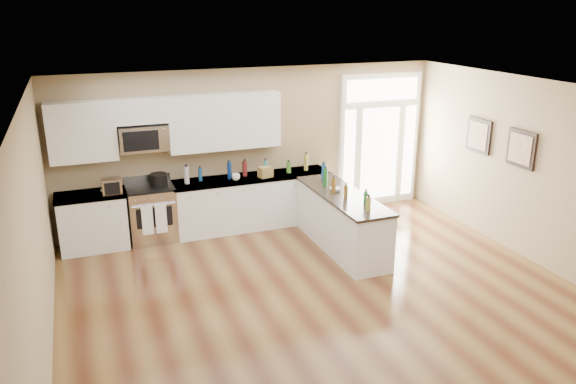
{
  "coord_description": "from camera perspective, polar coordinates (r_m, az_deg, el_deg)",
  "views": [
    {
      "loc": [
        -2.95,
        -5.41,
        3.82
      ],
      "look_at": [
        -0.11,
        2.0,
        1.17
      ],
      "focal_mm": 35.0,
      "sensor_mm": 36.0,
      "label": 1
    }
  ],
  "objects": [
    {
      "name": "counter_bottles",
      "position": [
        9.53,
        -0.66,
        1.73
      ],
      "size": [
        2.42,
        2.44,
        0.31
      ],
      "color": "#19591E",
      "rests_on": "back_cabinet_right"
    },
    {
      "name": "ground",
      "position": [
        7.25,
        6.64,
        -13.47
      ],
      "size": [
        8.0,
        8.0,
        0.0
      ],
      "primitive_type": "plane",
      "color": "#4A2615"
    },
    {
      "name": "wall_art_far",
      "position": [
        9.45,
        22.6,
        4.08
      ],
      "size": [
        0.05,
        0.58,
        0.58
      ],
      "color": "black",
      "rests_on": "room_shell"
    },
    {
      "name": "bowl_left",
      "position": [
        9.52,
        -17.96,
        0.08
      ],
      "size": [
        0.22,
        0.22,
        0.04
      ],
      "primitive_type": "imported",
      "rotation": [
        0.0,
        0.0,
        0.24
      ],
      "color": "white",
      "rests_on": "back_cabinet_left"
    },
    {
      "name": "toaster_oven",
      "position": [
        9.39,
        -17.49,
        0.57
      ],
      "size": [
        0.31,
        0.24,
        0.26
      ],
      "primitive_type": "cube",
      "rotation": [
        0.0,
        0.0,
        0.02
      ],
      "color": "silver",
      "rests_on": "back_cabinet_left"
    },
    {
      "name": "upper_cabinet_left",
      "position": [
        9.44,
        -20.22,
        5.75
      ],
      "size": [
        1.04,
        0.33,
        0.95
      ],
      "primitive_type": "cube",
      "color": "silver",
      "rests_on": "room_shell"
    },
    {
      "name": "microwave",
      "position": [
        9.49,
        -14.5,
        5.34
      ],
      "size": [
        0.78,
        0.41,
        0.42
      ],
      "color": "silver",
      "rests_on": "room_shell"
    },
    {
      "name": "back_cabinet_right",
      "position": [
        10.1,
        -3.69,
        -1.14
      ],
      "size": [
        2.85,
        0.66,
        0.94
      ],
      "color": "silver",
      "rests_on": "ground"
    },
    {
      "name": "entry_door",
      "position": [
        11.15,
        9.24,
        5.17
      ],
      "size": [
        1.7,
        0.1,
        2.6
      ],
      "color": "white",
      "rests_on": "ground"
    },
    {
      "name": "wall_art_near",
      "position": [
        10.18,
        18.81,
        5.45
      ],
      "size": [
        0.05,
        0.58,
        0.58
      ],
      "color": "black",
      "rests_on": "room_shell"
    },
    {
      "name": "peninsula_cabinet",
      "position": [
        9.22,
        5.47,
        -3.16
      ],
      "size": [
        0.69,
        2.32,
        0.94
      ],
      "color": "silver",
      "rests_on": "ground"
    },
    {
      "name": "stockpot",
      "position": [
        9.59,
        -13.0,
        1.27
      ],
      "size": [
        0.35,
        0.35,
        0.22
      ],
      "primitive_type": "cylinder",
      "rotation": [
        0.0,
        0.0,
        -0.22
      ],
      "color": "black",
      "rests_on": "kitchen_range"
    },
    {
      "name": "upper_cabinet_short",
      "position": [
        9.44,
        -14.74,
        7.99
      ],
      "size": [
        0.82,
        0.33,
        0.4
      ],
      "primitive_type": "cube",
      "color": "silver",
      "rests_on": "room_shell"
    },
    {
      "name": "upper_cabinet_right",
      "position": [
        9.73,
        -6.48,
        7.12
      ],
      "size": [
        1.94,
        0.33,
        0.95
      ],
      "primitive_type": "cube",
      "color": "silver",
      "rests_on": "room_shell"
    },
    {
      "name": "cup_counter",
      "position": [
        9.74,
        -5.32,
        1.52
      ],
      "size": [
        0.16,
        0.16,
        0.11
      ],
      "primitive_type": "imported",
      "rotation": [
        0.0,
        0.0,
        -0.18
      ],
      "color": "white",
      "rests_on": "back_cabinet_right"
    },
    {
      "name": "kitchen_range",
      "position": [
        9.75,
        -13.65,
        -2.12
      ],
      "size": [
        0.77,
        0.68,
        1.08
      ],
      "color": "silver",
      "rests_on": "ground"
    },
    {
      "name": "back_cabinet_left",
      "position": [
        9.71,
        -19.18,
        -2.99
      ],
      "size": [
        1.1,
        0.66,
        0.94
      ],
      "color": "silver",
      "rests_on": "ground"
    },
    {
      "name": "cardboard_box",
      "position": [
        9.87,
        -2.31,
        2.06
      ],
      "size": [
        0.27,
        0.22,
        0.19
      ],
      "primitive_type": "cube",
      "rotation": [
        0.0,
        0.0,
        0.25
      ],
      "color": "olive",
      "rests_on": "back_cabinet_right"
    },
    {
      "name": "room_shell",
      "position": [
        6.51,
        7.19,
        -0.59
      ],
      "size": [
        8.0,
        8.0,
        8.0
      ],
      "color": "#988360",
      "rests_on": "ground"
    },
    {
      "name": "bowl_peninsula",
      "position": [
        9.17,
        4.82,
        0.28
      ],
      "size": [
        0.23,
        0.23,
        0.06
      ],
      "primitive_type": "imported",
      "rotation": [
        0.0,
        0.0,
        0.25
      ],
      "color": "white",
      "rests_on": "peninsula_cabinet"
    }
  ]
}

